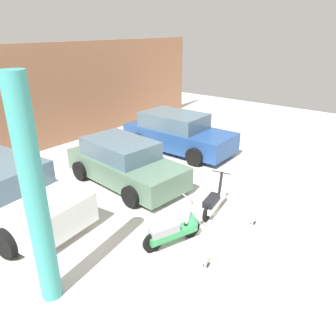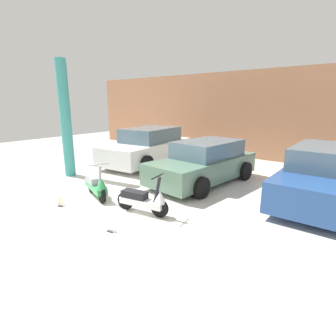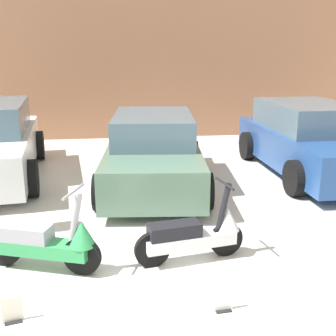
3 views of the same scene
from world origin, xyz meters
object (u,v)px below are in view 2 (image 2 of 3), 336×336
Objects in this scene: car_rear_center at (204,163)px; car_rear_right at (324,176)px; car_rear_left at (148,146)px; scooter_front_left at (96,185)px; placard_near_right_scooter at (111,226)px; scooter_front_right at (144,200)px; placard_near_left_scooter at (61,202)px; support_column_side at (66,120)px.

car_rear_right reaches higher than car_rear_center.
car_rear_right is (6.63, -0.44, -0.02)m from car_rear_left.
car_rear_left is (-1.77, 4.00, 0.35)m from scooter_front_left.
car_rear_right is (3.33, 0.46, 0.05)m from car_rear_center.
car_rear_left is 1.07× the size of car_rear_right.
car_rear_left is 6.23m from placard_near_right_scooter.
scooter_front_right is at bearing 20.31° from scooter_front_left.
scooter_front_right is 0.30× the size of car_rear_left.
scooter_front_left is at bearing 170.51° from scooter_front_right.
car_rear_left reaches higher than scooter_front_right.
placard_near_left_scooter is 3.52m from support_column_side.
scooter_front_right is 1.09m from placard_near_right_scooter.
car_rear_center is 4.91m from support_column_side.
car_rear_right reaches higher than scooter_front_left.
support_column_side reaches higher than scooter_front_right.
scooter_front_right is 5.32m from car_rear_left.
car_rear_right is at bearing 41.81° from placard_near_left_scooter.
car_rear_center is at bearing 94.31° from placard_near_right_scooter.
car_rear_center is 4.18m from placard_near_right_scooter.
car_rear_left is at bearing 107.66° from placard_near_left_scooter.
placard_near_left_scooter is at bearing -36.10° from support_column_side.
support_column_side is at bearing -21.34° from car_rear_left.
support_column_side is (-4.45, 1.84, 1.85)m from placard_near_right_scooter.
support_column_side is (-0.84, -3.20, 1.25)m from car_rear_left.
car_rear_left is 5.24m from placard_near_left_scooter.
scooter_front_right is 5.31× the size of placard_near_right_scooter.
car_rear_center is at bearing 83.79° from scooter_front_right.
car_rear_center is 15.73× the size of placard_near_right_scooter.
car_rear_right is at bearing 55.54° from scooter_front_left.
placard_near_right_scooter is (-3.02, -4.59, -0.58)m from car_rear_right.
car_rear_left reaches higher than car_rear_center.
car_rear_center is 15.73× the size of placard_near_left_scooter.
scooter_front_left is at bearing -54.69° from car_rear_right.
scooter_front_left is 5.40× the size of placard_near_left_scooter.
car_rear_center is at bearing 28.99° from support_column_side.
support_column_side is (-4.37, 0.77, 1.62)m from scooter_front_right.
placard_near_left_scooter is 0.07× the size of support_column_side.
car_rear_center is (1.54, 3.09, 0.28)m from scooter_front_left.
car_rear_right is 5.52m from placard_near_right_scooter.
placard_near_right_scooter is at bearing 28.99° from car_rear_left.
car_rear_right is 8.06m from support_column_side.
car_rear_left reaches higher than car_rear_right.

